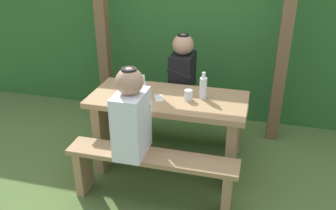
# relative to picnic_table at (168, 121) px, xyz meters

# --- Properties ---
(ground_plane) EXTENTS (12.00, 12.00, 0.00)m
(ground_plane) POSITION_rel_picnic_table_xyz_m (0.00, 0.00, -0.51)
(ground_plane) COLOR #506C34
(hedge_backdrop) EXTENTS (6.40, 1.01, 2.15)m
(hedge_backdrop) POSITION_rel_picnic_table_xyz_m (0.00, 1.69, 0.57)
(hedge_backdrop) COLOR #2B6028
(hedge_backdrop) RESTS_ON ground_plane
(pergola_post_left) EXTENTS (0.12, 0.12, 2.09)m
(pergola_post_left) POSITION_rel_picnic_table_xyz_m (-0.98, 0.84, 0.54)
(pergola_post_left) COLOR brown
(pergola_post_left) RESTS_ON ground_plane
(pergola_post_right) EXTENTS (0.12, 0.12, 2.09)m
(pergola_post_right) POSITION_rel_picnic_table_xyz_m (0.98, 0.84, 0.54)
(pergola_post_right) COLOR brown
(pergola_post_right) RESTS_ON ground_plane
(picnic_table) EXTENTS (1.40, 0.64, 0.75)m
(picnic_table) POSITION_rel_picnic_table_xyz_m (0.00, 0.00, 0.00)
(picnic_table) COLOR #9E7A51
(picnic_table) RESTS_ON ground_plane
(bench_near) EXTENTS (1.40, 0.24, 0.47)m
(bench_near) POSITION_rel_picnic_table_xyz_m (0.00, -0.52, -0.17)
(bench_near) COLOR #9E7A51
(bench_near) RESTS_ON ground_plane
(bench_far) EXTENTS (1.40, 0.24, 0.47)m
(bench_far) POSITION_rel_picnic_table_xyz_m (0.00, 0.52, -0.17)
(bench_far) COLOR #9E7A51
(bench_far) RESTS_ON ground_plane
(person_white_shirt) EXTENTS (0.25, 0.35, 0.72)m
(person_white_shirt) POSITION_rel_picnic_table_xyz_m (-0.16, -0.52, 0.29)
(person_white_shirt) COLOR silver
(person_white_shirt) RESTS_ON bench_near
(person_black_coat) EXTENTS (0.25, 0.35, 0.72)m
(person_black_coat) POSITION_rel_picnic_table_xyz_m (0.01, 0.52, 0.29)
(person_black_coat) COLOR black
(person_black_coat) RESTS_ON bench_far
(drinking_glass) EXTENTS (0.07, 0.07, 0.09)m
(drinking_glass) POSITION_rel_picnic_table_xyz_m (0.19, -0.01, 0.29)
(drinking_glass) COLOR silver
(drinking_glass) RESTS_ON picnic_table
(bottle_left) EXTENTS (0.07, 0.07, 0.24)m
(bottle_left) POSITION_rel_picnic_table_xyz_m (0.30, 0.06, 0.34)
(bottle_left) COLOR silver
(bottle_left) RESTS_ON picnic_table
(bottle_right) EXTENTS (0.06, 0.06, 0.23)m
(bottle_right) POSITION_rel_picnic_table_xyz_m (-0.19, -0.10, 0.33)
(bottle_right) COLOR silver
(bottle_right) RESTS_ON picnic_table
(cell_phone) EXTENTS (0.12, 0.16, 0.01)m
(cell_phone) POSITION_rel_picnic_table_xyz_m (-0.07, -0.06, 0.24)
(cell_phone) COLOR silver
(cell_phone) RESTS_ON picnic_table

